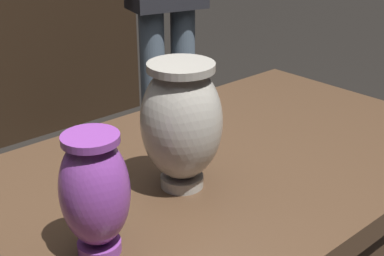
# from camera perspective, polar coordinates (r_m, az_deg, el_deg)

# --- Properties ---
(vase_centerpiece) EXTENTS (0.14, 0.14, 0.23)m
(vase_centerpiece) POSITION_cam_1_polar(r_m,az_deg,el_deg) (0.92, -1.14, 0.68)
(vase_centerpiece) COLOR gray
(vase_centerpiece) RESTS_ON display_plinth
(vase_tall_behind) EXTENTS (0.10, 0.10, 0.19)m
(vase_tall_behind) POSITION_cam_1_polar(r_m,az_deg,el_deg) (0.77, -10.41, -6.70)
(vase_tall_behind) COLOR #7A388E
(vase_tall_behind) RESTS_ON display_plinth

